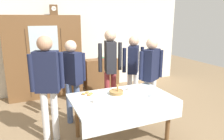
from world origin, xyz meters
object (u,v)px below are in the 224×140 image
person_beside_shelf (151,71)px  spoon_front_edge (87,106)px  tea_cup_mid_left (95,101)px  person_behind_table_right (47,79)px  bookshelf_low (102,73)px  tea_cup_far_left (129,89)px  book_stack (101,58)px  bread_basket (116,92)px  mantel_clock (54,10)px  dining_table (123,104)px  person_by_cabinet (133,65)px  spoon_back_edge (113,108)px  pastry_plate (87,94)px  person_behind_table_left (110,63)px  tea_cup_mid_right (152,95)px  wall_cabinet (44,57)px  person_near_right_end (72,74)px

person_beside_shelf → spoon_front_edge: bearing=-156.8°
tea_cup_mid_left → person_behind_table_right: (-0.60, 0.48, 0.28)m
bookshelf_low → tea_cup_far_left: (-0.37, -2.38, 0.35)m
person_behind_table_right → book_stack: bearing=52.1°
bread_basket → person_behind_table_right: 1.11m
mantel_clock → book_stack: size_ratio=1.26×
dining_table → tea_cup_far_left: size_ratio=12.17×
mantel_clock → tea_cup_mid_left: size_ratio=1.85×
book_stack → person_beside_shelf: 2.13m
person_behind_table_right → spoon_front_edge: bearing=-50.8°
mantel_clock → spoon_front_edge: mantel_clock is taller
spoon_front_edge → person_by_cabinet: 1.92m
bookshelf_low → spoon_back_edge: (-0.92, -2.92, 0.33)m
book_stack → person_by_cabinet: bearing=-82.3°
person_behind_table_right → pastry_plate: bearing=-13.6°
dining_table → person_behind_table_left: size_ratio=0.91×
tea_cup_mid_right → person_behind_table_left: person_behind_table_left is taller
bread_basket → pastry_plate: size_ratio=0.86×
spoon_back_edge → person_by_cabinet: 1.84m
tea_cup_far_left → person_behind_table_right: (-1.32, 0.21, 0.28)m
bookshelf_low → tea_cup_far_left: size_ratio=7.32×
wall_cabinet → tea_cup_mid_left: 2.65m
tea_cup_far_left → tea_cup_mid_right: (0.20, -0.41, 0.00)m
wall_cabinet → tea_cup_mid_right: wall_cabinet is taller
dining_table → bookshelf_low: (0.62, 2.64, -0.22)m
spoon_back_edge → mantel_clock: bearing=96.0°
tea_cup_far_left → person_by_cabinet: 1.09m
mantel_clock → pastry_plate: 2.66m
pastry_plate → tea_cup_mid_left: bearing=-88.6°
wall_cabinet → bread_basket: bearing=-69.9°
bookshelf_low → person_beside_shelf: 2.19m
bookshelf_low → spoon_back_edge: 3.08m
wall_cabinet → person_by_cabinet: bearing=-39.6°
bookshelf_low → tea_cup_mid_left: size_ratio=7.32×
wall_cabinet → mantel_clock: size_ratio=8.42×
bookshelf_low → person_by_cabinet: person_by_cabinet is taller
dining_table → tea_cup_mid_left: tea_cup_mid_left is taller
person_by_cabinet → person_behind_table_left: bearing=-177.4°
mantel_clock → bookshelf_low: 2.11m
person_near_right_end → person_behind_table_right: 0.68m
person_near_right_end → person_by_cabinet: size_ratio=1.00×
bread_basket → person_behind_table_left: bearing=73.1°
mantel_clock → person_beside_shelf: mantel_clock is taller
dining_table → tea_cup_mid_left: 0.49m
tea_cup_mid_left → person_behind_table_right: 0.82m
book_stack → tea_cup_mid_left: (-1.09, -2.65, -0.09)m
bookshelf_low → bread_basket: 2.55m
mantel_clock → tea_cup_mid_left: bearing=-87.1°
person_beside_shelf → pastry_plate: bearing=-171.3°
bread_basket → spoon_back_edge: 0.56m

